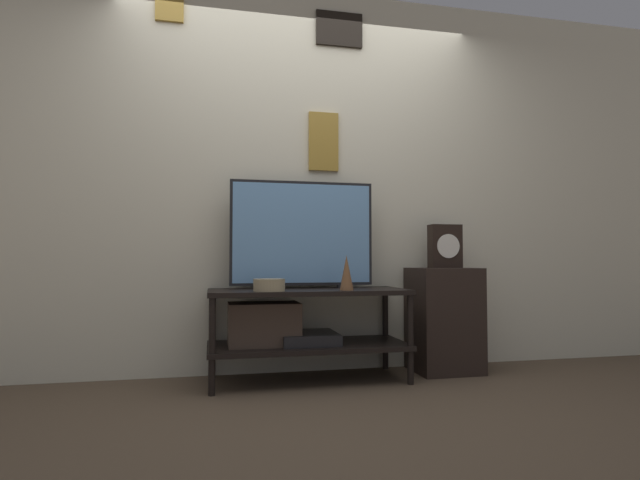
% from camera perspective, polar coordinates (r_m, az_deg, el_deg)
% --- Properties ---
extents(ground_plane, '(12.00, 12.00, 0.00)m').
position_cam_1_polar(ground_plane, '(3.02, -0.24, -17.06)').
color(ground_plane, '#4C3D2D').
extents(wall_back, '(6.40, 0.08, 2.70)m').
position_cam_1_polar(wall_back, '(3.56, -2.28, 7.17)').
color(wall_back, beige).
rests_on(wall_back, ground_plane).
extents(media_console, '(1.26, 0.51, 0.58)m').
position_cam_1_polar(media_console, '(3.21, -3.32, -9.50)').
color(media_console, black).
rests_on(media_console, ground_plane).
extents(television, '(0.96, 0.05, 0.71)m').
position_cam_1_polar(television, '(3.32, -2.03, 0.76)').
color(television, black).
rests_on(television, media_console).
extents(vase_slim_bronze, '(0.09, 0.09, 0.22)m').
position_cam_1_polar(vase_slim_bronze, '(3.11, 3.05, -3.74)').
color(vase_slim_bronze, brown).
rests_on(vase_slim_bronze, media_console).
extents(vase_wide_bowl, '(0.19, 0.19, 0.07)m').
position_cam_1_polar(vase_wide_bowl, '(3.03, -5.83, -5.14)').
color(vase_wide_bowl, tan).
rests_on(vase_wide_bowl, media_console).
extents(side_table, '(0.43, 0.39, 0.71)m').
position_cam_1_polar(side_table, '(3.60, 13.97, -8.80)').
color(side_table, black).
rests_on(side_table, ground_plane).
extents(mantel_clock, '(0.22, 0.11, 0.30)m').
position_cam_1_polar(mantel_clock, '(3.62, 14.09, -0.70)').
color(mantel_clock, black).
rests_on(mantel_clock, side_table).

